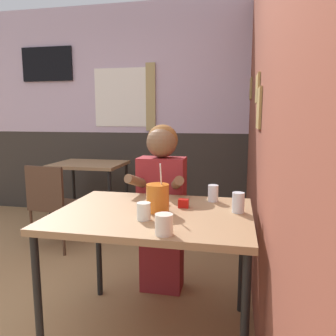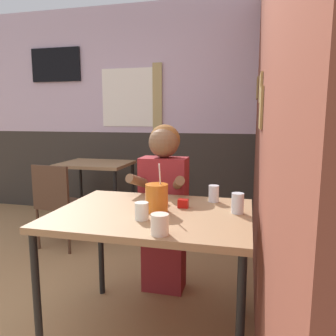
{
  "view_description": "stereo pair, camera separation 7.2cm",
  "coord_description": "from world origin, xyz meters",
  "views": [
    {
      "loc": [
        1.21,
        -1.41,
        1.31
      ],
      "look_at": [
        0.81,
        0.49,
        1.0
      ],
      "focal_mm": 35.0,
      "sensor_mm": 36.0,
      "label": 1
    },
    {
      "loc": [
        1.28,
        -1.39,
        1.31
      ],
      "look_at": [
        0.81,
        0.49,
        1.0
      ],
      "focal_mm": 35.0,
      "sensor_mm": 36.0,
      "label": 2
    }
  ],
  "objects": [
    {
      "name": "brick_wall_right",
      "position": [
        1.39,
        1.34,
        1.35
      ],
      "size": [
        0.08,
        4.69,
        2.7
      ],
      "color": "brown",
      "rests_on": "ground_plane"
    },
    {
      "name": "condiment_ketchup",
      "position": [
        0.92,
        0.45,
        0.8
      ],
      "size": [
        0.06,
        0.04,
        0.05
      ],
      "color": "#B7140F",
      "rests_on": "main_table"
    },
    {
      "name": "main_table",
      "position": [
        0.76,
        0.33,
        0.71
      ],
      "size": [
        1.1,
        0.83,
        0.78
      ],
      "color": "#93704C",
      "rests_on": "ground_plane"
    },
    {
      "name": "glass_by_brick",
      "position": [
        1.23,
        0.41,
        0.83
      ],
      "size": [
        0.07,
        0.07,
        0.11
      ],
      "color": "silver",
      "rests_on": "main_table"
    },
    {
      "name": "glass_far_side",
      "position": [
        0.9,
        -0.02,
        0.83
      ],
      "size": [
        0.08,
        0.08,
        0.1
      ],
      "color": "silver",
      "rests_on": "main_table"
    },
    {
      "name": "cocktail_pitcher",
      "position": [
        0.79,
        0.34,
        0.86
      ],
      "size": [
        0.13,
        0.13,
        0.28
      ],
      "color": "#C6661E",
      "rests_on": "main_table"
    },
    {
      "name": "glass_center",
      "position": [
        0.75,
        0.17,
        0.82
      ],
      "size": [
        0.07,
        0.07,
        0.09
      ],
      "color": "silver",
      "rests_on": "main_table"
    },
    {
      "name": "condiment_mustard",
      "position": [
        0.77,
        0.49,
        0.8
      ],
      "size": [
        0.06,
        0.04,
        0.05
      ],
      "color": "yellow",
      "rests_on": "main_table"
    },
    {
      "name": "background_table",
      "position": [
        -0.45,
        2.08,
        0.68
      ],
      "size": [
        0.79,
        0.63,
        0.78
      ],
      "color": "#93704C",
      "rests_on": "ground_plane"
    },
    {
      "name": "person_seated",
      "position": [
        0.69,
        0.89,
        0.68
      ],
      "size": [
        0.42,
        0.42,
        1.25
      ],
      "color": "maroon",
      "rests_on": "ground_plane"
    },
    {
      "name": "back_wall",
      "position": [
        -0.01,
        2.72,
        1.36
      ],
      "size": [
        5.72,
        0.09,
        2.7
      ],
      "color": "silver",
      "rests_on": "ground_plane"
    },
    {
      "name": "glass_near_pitcher",
      "position": [
        1.08,
        0.62,
        0.83
      ],
      "size": [
        0.07,
        0.07,
        0.1
      ],
      "color": "silver",
      "rests_on": "main_table"
    },
    {
      "name": "chair_near_window",
      "position": [
        -0.53,
        1.4,
        0.5
      ],
      "size": [
        0.44,
        0.44,
        0.85
      ],
      "rotation": [
        0.0,
        0.0,
        -0.1
      ],
      "color": "#4C3323",
      "rests_on": "ground_plane"
    }
  ]
}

